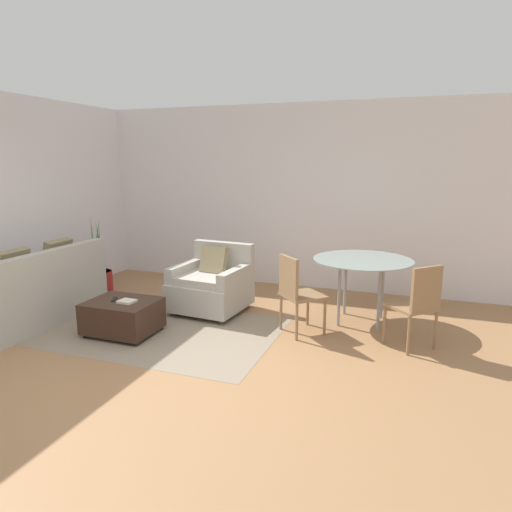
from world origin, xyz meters
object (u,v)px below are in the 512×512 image
Objects in this scene: book_stack at (127,301)px; tv_remote_primary at (114,299)px; potted_plant at (99,276)px; dining_chair_near_right at (418,301)px; couch at (34,295)px; armchair at (212,285)px; ottoman at (123,316)px; dining_chair_near_left at (296,289)px; dining_table at (363,266)px.

book_stack is 1.13× the size of tv_remote_primary.
potted_plant reaches higher than dining_chair_near_right.
armchair is (1.89, 1.07, 0.02)m from couch.
tv_remote_primary is 1.83m from potted_plant.
tv_remote_primary is 0.14× the size of potted_plant.
book_stack is at bearing -11.68° from tv_remote_primary.
dining_chair_near_right is at bearing -8.50° from potted_plant.
ottoman is 0.84× the size of dining_chair_near_left.
couch is 3.99m from dining_table.
dining_chair_near_left is at bearing -135.00° from dining_table.
dining_chair_near_left is (-0.64, -0.64, -0.18)m from dining_table.
armchair is at bearing -173.22° from dining_table.
couch reaches higher than dining_chair_near_left.
tv_remote_primary is at bearing 0.07° from couch.
couch is 1.50× the size of potted_plant.
couch is 1.93× the size of dining_chair_near_left.
tv_remote_primary reaches higher than ottoman.
dining_chair_near_left is (1.94, 0.65, 0.13)m from tv_remote_primary.
ottoman is 0.21m from tv_remote_primary.
ottoman is 4.54× the size of tv_remote_primary.
book_stack is (-0.51, -1.11, 0.05)m from armchair.
dining_chair_near_right is at bearing -9.41° from armchair.
couch reaches higher than book_stack.
potted_plant is (-0.09, 1.32, -0.09)m from couch.
couch is 10.42× the size of tv_remote_primary.
armchair is 0.81× the size of potted_plant.
dining_chair_near_left is at bearing -11.81° from potted_plant.
book_stack is 2.75m from dining_table.
dining_chair_near_right is (3.11, 0.66, 0.31)m from ottoman.
dining_chair_near_left is at bearing 21.52° from book_stack.
dining_table is at bearing 18.92° from couch.
dining_chair_near_left is 1.00× the size of dining_chair_near_right.
tv_remote_primary is at bearing -153.52° from dining_table.
dining_table is (2.39, 1.33, 0.30)m from book_stack.
dining_chair_near_right is at bearing 12.00° from ottoman.
tv_remote_primary is at bearing -46.27° from potted_plant.
book_stack reaches higher than tv_remote_primary.
book_stack is at bearing -16.94° from ottoman.
armchair is 0.80× the size of dining_table.
book_stack is 0.21× the size of dining_chair_near_left.
book_stack is at bearing -42.96° from potted_plant.
potted_plant is 1.28× the size of dining_chair_near_left.
dining_table is at bearing 26.48° from tv_remote_primary.
ottoman is at bearing -119.09° from armchair.
couch reaches higher than dining_table.
book_stack is 0.16× the size of potted_plant.
dining_chair_near_right is at bearing 8.39° from couch.
dining_chair_near_right is (4.48, -0.67, 0.28)m from potted_plant.
dining_chair_near_right is at bearing 0.00° from dining_chair_near_left.
tv_remote_primary is 3.29m from dining_chair_near_right.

